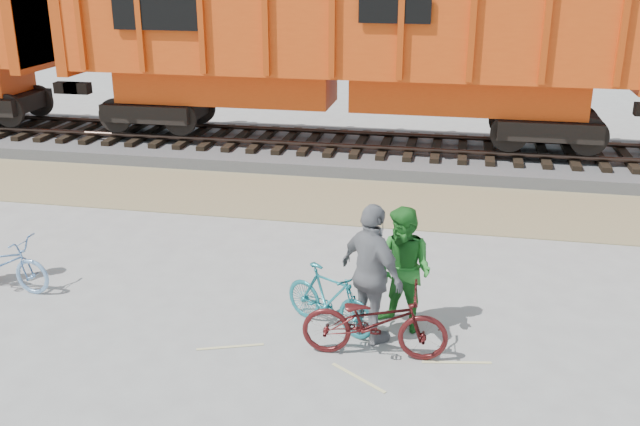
{
  "coord_description": "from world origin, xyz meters",
  "views": [
    {
      "loc": [
        1.82,
        -8.79,
        4.97
      ],
      "look_at": [
        -0.22,
        1.5,
        1.16
      ],
      "focal_mm": 40.0,
      "sensor_mm": 36.0,
      "label": 1
    }
  ],
  "objects_px": {
    "bicycle_blue": "(1,263)",
    "bicycle_maroon": "(375,322)",
    "hopper_car_center": "(343,39)",
    "person_man": "(404,270)",
    "person_woman": "(372,274)",
    "bicycle_teal": "(330,298)"
  },
  "relations": [
    {
      "from": "bicycle_maroon",
      "to": "person_man",
      "type": "height_order",
      "value": "person_man"
    },
    {
      "from": "bicycle_blue",
      "to": "bicycle_maroon",
      "type": "relative_size",
      "value": 0.9
    },
    {
      "from": "bicycle_blue",
      "to": "person_man",
      "type": "height_order",
      "value": "person_man"
    },
    {
      "from": "bicycle_blue",
      "to": "person_woman",
      "type": "distance_m",
      "value": 5.92
    },
    {
      "from": "bicycle_maroon",
      "to": "hopper_car_center",
      "type": "bearing_deg",
      "value": 9.1
    },
    {
      "from": "hopper_car_center",
      "to": "person_woman",
      "type": "distance_m",
      "value": 9.65
    },
    {
      "from": "hopper_car_center",
      "to": "bicycle_blue",
      "type": "xyz_separation_m",
      "value": [
        -3.92,
        -8.79,
        -2.56
      ]
    },
    {
      "from": "hopper_car_center",
      "to": "bicycle_teal",
      "type": "distance_m",
      "value": 9.46
    },
    {
      "from": "hopper_car_center",
      "to": "bicycle_maroon",
      "type": "bearing_deg",
      "value": -77.96
    },
    {
      "from": "bicycle_blue",
      "to": "hopper_car_center",
      "type": "bearing_deg",
      "value": -19.45
    },
    {
      "from": "hopper_car_center",
      "to": "bicycle_maroon",
      "type": "height_order",
      "value": "hopper_car_center"
    },
    {
      "from": "bicycle_teal",
      "to": "bicycle_maroon",
      "type": "height_order",
      "value": "bicycle_maroon"
    },
    {
      "from": "bicycle_teal",
      "to": "bicycle_maroon",
      "type": "distance_m",
      "value": 0.94
    },
    {
      "from": "hopper_car_center",
      "to": "bicycle_maroon",
      "type": "relative_size",
      "value": 7.36
    },
    {
      "from": "bicycle_maroon",
      "to": "person_woman",
      "type": "height_order",
      "value": "person_woman"
    },
    {
      "from": "bicycle_blue",
      "to": "person_man",
      "type": "distance_m",
      "value": 6.28
    },
    {
      "from": "person_man",
      "to": "person_woman",
      "type": "height_order",
      "value": "person_woman"
    },
    {
      "from": "bicycle_blue",
      "to": "bicycle_maroon",
      "type": "height_order",
      "value": "bicycle_maroon"
    },
    {
      "from": "bicycle_blue",
      "to": "bicycle_maroon",
      "type": "distance_m",
      "value": 6.04
    },
    {
      "from": "hopper_car_center",
      "to": "bicycle_blue",
      "type": "relative_size",
      "value": 8.19
    },
    {
      "from": "person_woman",
      "to": "hopper_car_center",
      "type": "bearing_deg",
      "value": -36.04
    },
    {
      "from": "hopper_car_center",
      "to": "bicycle_blue",
      "type": "height_order",
      "value": "hopper_car_center"
    }
  ]
}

